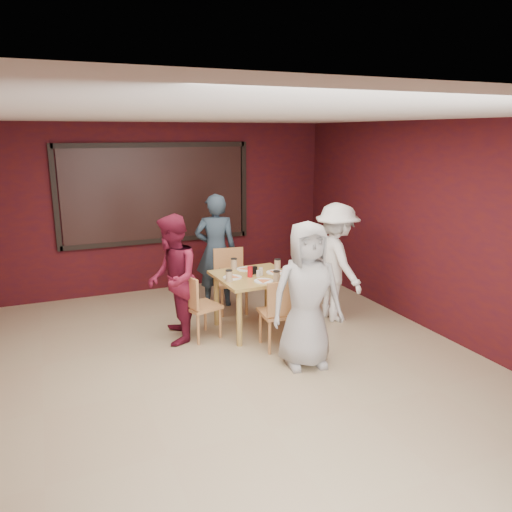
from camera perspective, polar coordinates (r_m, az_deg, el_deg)
name	(u,v)px	position (r m, az deg, el deg)	size (l,w,h in m)	color
floor	(229,376)	(5.72, -3.06, -13.53)	(7.00, 7.00, 0.00)	tan
window_blinds	(156,194)	(8.46, -11.32, 6.98)	(3.00, 0.02, 1.50)	black
dining_table	(254,282)	(6.70, -0.20, -3.01)	(1.03, 1.03, 0.93)	#B39149
chair_front	(281,310)	(6.17, 2.85, -6.18)	(0.48, 0.48, 0.92)	#C7824D
chair_back	(230,276)	(7.51, -2.96, -2.34)	(0.51, 0.51, 0.94)	#C7824D
chair_left	(197,303)	(6.52, -6.81, -5.36)	(0.53, 0.53, 0.88)	#C7824D
chair_right	(299,292)	(7.07, 4.93, -4.09)	(0.44, 0.44, 0.81)	#C7824D
diner_front	(307,295)	(5.69, 5.83, -4.46)	(0.83, 0.54, 1.70)	#AFAFAF
diner_back	(216,250)	(7.68, -4.62, 0.64)	(0.64, 0.42, 1.75)	#2A3C4C
diner_left	(172,279)	(6.41, -9.53, -2.66)	(0.80, 0.63, 1.66)	maroon
diner_right	(336,262)	(7.17, 9.15, -0.72)	(1.09, 0.63, 1.69)	white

